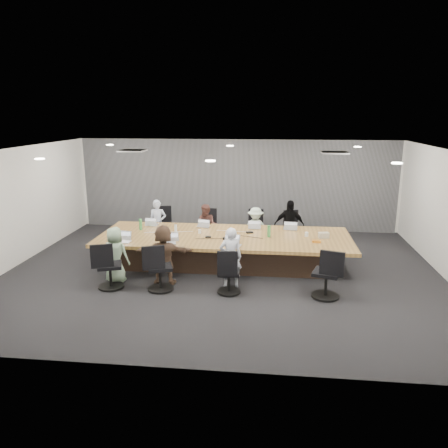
# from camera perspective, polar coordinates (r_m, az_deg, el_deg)

# --- Properties ---
(floor) EXTENTS (10.00, 8.00, 0.00)m
(floor) POSITION_cam_1_polar(r_m,az_deg,el_deg) (10.23, -0.25, -6.26)
(floor) COLOR black
(floor) RESTS_ON ground
(ceiling) EXTENTS (10.00, 8.00, 0.00)m
(ceiling) POSITION_cam_1_polar(r_m,az_deg,el_deg) (9.60, -0.27, 9.57)
(ceiling) COLOR white
(ceiling) RESTS_ON wall_back
(wall_back) EXTENTS (10.00, 0.00, 2.80)m
(wall_back) POSITION_cam_1_polar(r_m,az_deg,el_deg) (13.73, 1.66, 5.14)
(wall_back) COLOR silver
(wall_back) RESTS_ON ground
(wall_front) EXTENTS (10.00, 0.00, 2.80)m
(wall_front) POSITION_cam_1_polar(r_m,az_deg,el_deg) (6.03, -4.63, -7.13)
(wall_front) COLOR silver
(wall_front) RESTS_ON ground
(wall_left) EXTENTS (0.00, 8.00, 2.80)m
(wall_left) POSITION_cam_1_polar(r_m,az_deg,el_deg) (11.51, -25.85, 1.88)
(wall_left) COLOR silver
(wall_left) RESTS_ON ground
(curtain) EXTENTS (9.80, 0.04, 2.80)m
(curtain) POSITION_cam_1_polar(r_m,az_deg,el_deg) (13.65, 1.63, 5.08)
(curtain) COLOR slate
(curtain) RESTS_ON ground
(conference_table) EXTENTS (6.00, 2.20, 0.74)m
(conference_table) POSITION_cam_1_polar(r_m,az_deg,el_deg) (10.56, 0.06, -3.28)
(conference_table) COLOR #35241A
(conference_table) RESTS_ON ground
(chair_0) EXTENTS (0.63, 0.63, 0.83)m
(chair_0) POSITION_cam_1_polar(r_m,az_deg,el_deg) (12.52, -8.21, -0.53)
(chair_0) COLOR black
(chair_0) RESTS_ON ground
(chair_1) EXTENTS (0.51, 0.51, 0.76)m
(chair_1) POSITION_cam_1_polar(r_m,az_deg,el_deg) (12.27, -2.02, -0.87)
(chair_1) COLOR black
(chair_1) RESTS_ON ground
(chair_2) EXTENTS (0.55, 0.55, 0.78)m
(chair_2) POSITION_cam_1_polar(r_m,az_deg,el_deg) (12.15, 4.17, -1.00)
(chair_2) COLOR black
(chair_2) RESTS_ON ground
(chair_3) EXTENTS (0.63, 0.63, 0.76)m
(chair_3) POSITION_cam_1_polar(r_m,az_deg,el_deg) (12.15, 8.39, -1.16)
(chair_3) COLOR black
(chair_3) RESTS_ON ground
(chair_4) EXTENTS (0.72, 0.72, 0.84)m
(chair_4) POSITION_cam_1_polar(r_m,az_deg,el_deg) (9.50, -14.66, -5.72)
(chair_4) COLOR black
(chair_4) RESTS_ON ground
(chair_5) EXTENTS (0.72, 0.72, 0.84)m
(chair_5) POSITION_cam_1_polar(r_m,az_deg,el_deg) (9.18, -8.35, -6.09)
(chair_5) COLOR black
(chair_5) RESTS_ON ground
(chair_6) EXTENTS (0.53, 0.53, 0.75)m
(chair_6) POSITION_cam_1_polar(r_m,az_deg,el_deg) (8.95, 0.65, -6.78)
(chair_6) COLOR black
(chair_6) RESTS_ON ground
(chair_7) EXTENTS (0.74, 0.74, 0.87)m
(chair_7) POSITION_cam_1_polar(r_m,az_deg,el_deg) (8.96, 13.20, -6.74)
(chair_7) COLOR black
(chair_7) RESTS_ON ground
(person_0) EXTENTS (0.50, 0.35, 1.29)m
(person_0) POSITION_cam_1_polar(r_m,az_deg,el_deg) (12.14, -8.66, 0.10)
(person_0) COLOR #B2BDD9
(person_0) RESTS_ON ground
(laptop_0) EXTENTS (0.32, 0.23, 0.02)m
(laptop_0) POSITION_cam_1_polar(r_m,az_deg,el_deg) (11.60, -9.36, -0.07)
(laptop_0) COLOR #B2B2B7
(laptop_0) RESTS_ON conference_table
(person_1) EXTENTS (0.64, 0.53, 1.20)m
(person_1) POSITION_cam_1_polar(r_m,az_deg,el_deg) (11.87, -2.27, -0.28)
(person_1) COLOR brown
(person_1) RESTS_ON ground
(laptop_1) EXTENTS (0.35, 0.27, 0.02)m
(laptop_1) POSITION_cam_1_polar(r_m,az_deg,el_deg) (11.31, -2.69, -0.26)
(laptop_1) COLOR #B2B2B7
(laptop_1) RESTS_ON conference_table
(person_2) EXTENTS (0.75, 0.45, 1.15)m
(person_2) POSITION_cam_1_polar(r_m,az_deg,el_deg) (11.76, 4.12, -0.58)
(person_2) COLOR #B3CDB8
(person_2) RESTS_ON ground
(laptop_2) EXTENTS (0.32, 0.22, 0.02)m
(laptop_2) POSITION_cam_1_polar(r_m,az_deg,el_deg) (11.19, 4.02, -0.45)
(laptop_2) COLOR #B2B2B7
(laptop_2) RESTS_ON conference_table
(person_3) EXTENTS (0.82, 0.38, 1.37)m
(person_3) POSITION_cam_1_polar(r_m,az_deg,el_deg) (11.74, 8.50, -0.19)
(person_3) COLOR black
(person_3) RESTS_ON ground
(laptop_3) EXTENTS (0.34, 0.25, 0.02)m
(laptop_3) POSITION_cam_1_polar(r_m,az_deg,el_deg) (11.19, 8.60, -0.57)
(laptop_3) COLOR #B2B2B7
(laptop_3) RESTS_ON conference_table
(person_4) EXTENTS (0.65, 0.47, 1.24)m
(person_4) POSITION_cam_1_polar(r_m,az_deg,el_deg) (9.74, -14.01, -3.93)
(person_4) COLOR gray
(person_4) RESTS_ON ground
(laptop_4) EXTENTS (0.34, 0.25, 0.02)m
(laptop_4) POSITION_cam_1_polar(r_m,az_deg,el_deg) (10.20, -13.00, -2.27)
(laptop_4) COLOR #B2B2B7
(laptop_4) RESTS_ON conference_table
(person_5) EXTENTS (1.26, 0.55, 1.32)m
(person_5) POSITION_cam_1_polar(r_m,az_deg,el_deg) (9.42, -7.87, -3.99)
(person_5) COLOR brown
(person_5) RESTS_ON ground
(laptop_5) EXTENTS (0.32, 0.25, 0.02)m
(laptop_5) POSITION_cam_1_polar(r_m,az_deg,el_deg) (9.90, -7.13, -2.51)
(laptop_5) COLOR #B2B2B7
(laptop_5) RESTS_ON conference_table
(person_6) EXTENTS (0.52, 0.38, 1.30)m
(person_6) POSITION_cam_1_polar(r_m,az_deg,el_deg) (9.18, 0.87, -4.38)
(person_6) COLOR silver
(person_6) RESTS_ON ground
(laptop_6) EXTENTS (0.38, 0.29, 0.02)m
(laptop_6) POSITION_cam_1_polar(r_m,az_deg,el_deg) (9.67, 1.18, -2.80)
(laptop_6) COLOR #B2B2B7
(laptop_6) RESTS_ON conference_table
(bottle_green_left) EXTENTS (0.09, 0.09, 0.28)m
(bottle_green_left) POSITION_cam_1_polar(r_m,az_deg,el_deg) (11.14, -10.84, -0.05)
(bottle_green_left) COLOR #3B8F45
(bottle_green_left) RESTS_ON conference_table
(bottle_green_right) EXTENTS (0.10, 0.10, 0.28)m
(bottle_green_right) POSITION_cam_1_polar(r_m,az_deg,el_deg) (10.37, 5.89, -0.94)
(bottle_green_right) COLOR #3B8F45
(bottle_green_right) RESTS_ON conference_table
(bottle_clear) EXTENTS (0.08, 0.08, 0.22)m
(bottle_clear) POSITION_cam_1_polar(r_m,az_deg,el_deg) (10.66, -6.33, -0.68)
(bottle_clear) COLOR silver
(bottle_clear) RESTS_ON conference_table
(cup_white_far) EXTENTS (0.09, 0.09, 0.09)m
(cup_white_far) POSITION_cam_1_polar(r_m,az_deg,el_deg) (10.66, -3.20, -0.98)
(cup_white_far) COLOR white
(cup_white_far) RESTS_ON conference_table
(cup_white_near) EXTENTS (0.11, 0.11, 0.10)m
(cup_white_near) POSITION_cam_1_polar(r_m,az_deg,el_deg) (10.56, 10.73, -1.33)
(cup_white_near) COLOR white
(cup_white_near) RESTS_ON conference_table
(mug_brown) EXTENTS (0.10, 0.10, 0.11)m
(mug_brown) POSITION_cam_1_polar(r_m,az_deg,el_deg) (10.93, -13.97, -0.95)
(mug_brown) COLOR brown
(mug_brown) RESTS_ON conference_table
(mic_left) EXTENTS (0.14, 0.10, 0.03)m
(mic_left) POSITION_cam_1_polar(r_m,az_deg,el_deg) (10.31, -2.07, -1.69)
(mic_left) COLOR black
(mic_left) RESTS_ON conference_table
(mic_right) EXTENTS (0.18, 0.15, 0.03)m
(mic_right) POSITION_cam_1_polar(r_m,az_deg,el_deg) (10.70, 3.36, -1.09)
(mic_right) COLOR black
(mic_right) RESTS_ON conference_table
(stapler) EXTENTS (0.16, 0.06, 0.06)m
(stapler) POSITION_cam_1_polar(r_m,az_deg,el_deg) (10.12, 0.28, -1.89)
(stapler) COLOR black
(stapler) RESTS_ON conference_table
(canvas_bag) EXTENTS (0.26, 0.18, 0.13)m
(canvas_bag) POSITION_cam_1_polar(r_m,az_deg,el_deg) (10.52, 12.88, -1.43)
(canvas_bag) COLOR #B9AF92
(canvas_bag) RESTS_ON conference_table
(snack_packet) EXTENTS (0.20, 0.14, 0.04)m
(snack_packet) POSITION_cam_1_polar(r_m,az_deg,el_deg) (10.14, 11.99, -2.22)
(snack_packet) COLOR orange
(snack_packet) RESTS_ON conference_table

